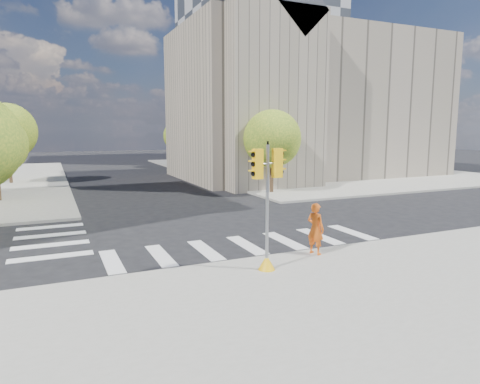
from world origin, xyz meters
The scene contains 13 objects.
ground centered at (0.00, 0.00, 0.00)m, with size 160.00×160.00×0.00m, color black.
sidewalk_near centered at (0.00, -11.00, 0.07)m, with size 30.00×14.00×0.15m, color gray.
sidewalk_far_right centered at (20.00, 26.00, 0.07)m, with size 28.00×40.00×0.15m, color gray.
civic_building centered at (15.59, 19.12, 7.26)m, with size 26.00×16.00×19.39m.
office_tower centered at (22.00, 42.00, 15.00)m, with size 20.00×18.00×30.00m, color #9EA0A3.
tree_lw_far centered at (-10.50, 24.00, 4.54)m, with size 4.80×4.80×6.95m.
tree_re_near centered at (7.50, 10.00, 4.05)m, with size 4.20×4.20×6.16m.
tree_re_mid centered at (7.50, 22.00, 4.35)m, with size 4.60×4.60×6.66m.
tree_re_far centered at (7.50, 34.00, 3.87)m, with size 4.00×4.00×5.88m.
lamp_near centered at (8.00, 14.00, 4.58)m, with size 0.35×0.18×8.11m.
lamp_far centered at (8.00, 28.00, 4.58)m, with size 0.35×0.18×8.11m.
traffic_signal centered at (-0.98, -5.47, 1.93)m, with size 1.08×0.56×4.24m.
photographer centered at (1.50, -4.60, 1.11)m, with size 0.70×0.46×1.93m, color orange.
Camera 1 is at (-7.33, -17.55, 4.77)m, focal length 32.00 mm.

